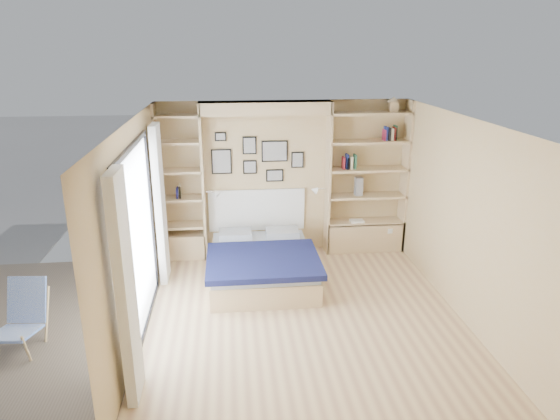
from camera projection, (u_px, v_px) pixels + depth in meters
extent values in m
plane|color=#D6B682|center=(303.00, 316.00, 6.42)|extent=(4.50, 4.50, 0.00)
plane|color=tan|center=(284.00, 178.00, 8.14)|extent=(4.00, 0.00, 4.00)
plane|color=tan|center=(347.00, 324.00, 3.90)|extent=(4.00, 0.00, 4.00)
plane|color=tan|center=(135.00, 231.00, 5.83)|extent=(0.00, 4.50, 4.50)
plane|color=tan|center=(463.00, 219.00, 6.22)|extent=(0.00, 4.50, 4.50)
plane|color=white|center=(306.00, 121.00, 5.63)|extent=(4.50, 4.50, 0.00)
cube|color=tan|center=(203.00, 183.00, 7.85)|extent=(0.04, 0.35, 2.50)
cube|color=tan|center=(328.00, 179.00, 8.05)|extent=(0.04, 0.35, 2.50)
cube|color=tan|center=(266.00, 108.00, 7.59)|extent=(2.00, 0.35, 0.20)
cube|color=tan|center=(405.00, 177.00, 8.17)|extent=(0.04, 0.35, 2.50)
cube|color=tan|center=(159.00, 184.00, 7.78)|extent=(0.04, 0.35, 2.50)
cube|color=tan|center=(364.00, 235.00, 8.43)|extent=(1.30, 0.35, 0.50)
cube|color=tan|center=(185.00, 245.00, 8.15)|extent=(0.70, 0.35, 0.40)
cube|color=black|center=(130.00, 148.00, 5.52)|extent=(0.04, 2.08, 0.06)
cube|color=black|center=(147.00, 322.00, 6.22)|extent=(0.04, 2.08, 0.06)
cube|color=black|center=(122.00, 282.00, 4.91)|extent=(0.04, 0.06, 2.20)
cube|color=black|center=(151.00, 215.00, 6.84)|extent=(0.04, 0.06, 2.20)
cube|color=silver|center=(138.00, 241.00, 5.87)|extent=(0.01, 2.00, 2.20)
cube|color=white|center=(126.00, 290.00, 4.64)|extent=(0.10, 0.45, 2.30)
cube|color=white|center=(160.00, 205.00, 7.10)|extent=(0.10, 0.45, 2.30)
cube|color=tan|center=(365.00, 222.00, 8.35)|extent=(1.30, 0.35, 0.04)
cube|color=tan|center=(366.00, 196.00, 8.21)|extent=(1.30, 0.35, 0.04)
cube|color=tan|center=(368.00, 169.00, 8.07)|extent=(1.30, 0.35, 0.04)
cube|color=tan|center=(369.00, 142.00, 7.92)|extent=(1.30, 0.35, 0.04)
cube|color=tan|center=(371.00, 113.00, 7.78)|extent=(1.30, 0.35, 0.04)
cube|color=tan|center=(183.00, 225.00, 8.04)|extent=(0.70, 0.35, 0.04)
cube|color=tan|center=(182.00, 199.00, 7.90)|extent=(0.70, 0.35, 0.04)
cube|color=tan|center=(180.00, 171.00, 7.75)|extent=(0.70, 0.35, 0.04)
cube|color=tan|center=(178.00, 142.00, 7.61)|extent=(0.70, 0.35, 0.04)
cube|color=tan|center=(176.00, 116.00, 7.48)|extent=(0.70, 0.35, 0.04)
cube|color=tan|center=(262.00, 269.00, 7.37)|extent=(1.48, 1.85, 0.32)
cube|color=#A5ABB4|center=(262.00, 256.00, 7.30)|extent=(1.44, 1.81, 0.10)
cube|color=#121640|center=(263.00, 261.00, 6.98)|extent=(1.58, 1.29, 0.08)
cube|color=#A5ABB4|center=(235.00, 235.00, 7.82)|extent=(0.51, 0.37, 0.12)
cube|color=#A5ABB4|center=(282.00, 233.00, 7.89)|extent=(0.51, 0.37, 0.12)
cube|color=white|center=(257.00, 210.00, 8.24)|extent=(1.58, 0.04, 0.70)
cube|color=black|center=(222.00, 162.00, 7.93)|extent=(0.32, 0.02, 0.40)
cube|color=gray|center=(222.00, 162.00, 7.92)|extent=(0.28, 0.01, 0.36)
cube|color=black|center=(250.00, 145.00, 7.89)|extent=(0.22, 0.02, 0.28)
cube|color=gray|center=(250.00, 146.00, 7.88)|extent=(0.18, 0.01, 0.24)
cube|color=black|center=(250.00, 167.00, 8.00)|extent=(0.22, 0.02, 0.22)
cube|color=gray|center=(250.00, 167.00, 7.99)|extent=(0.18, 0.01, 0.18)
cube|color=black|center=(275.00, 151.00, 7.96)|extent=(0.42, 0.02, 0.34)
cube|color=gray|center=(275.00, 151.00, 7.95)|extent=(0.38, 0.01, 0.30)
cube|color=black|center=(275.00, 175.00, 8.09)|extent=(0.28, 0.02, 0.20)
cube|color=gray|center=(275.00, 176.00, 8.08)|extent=(0.24, 0.01, 0.16)
cube|color=black|center=(297.00, 160.00, 8.05)|extent=(0.20, 0.02, 0.26)
cube|color=gray|center=(298.00, 160.00, 8.04)|extent=(0.16, 0.01, 0.22)
cube|color=black|center=(221.00, 137.00, 7.80)|extent=(0.18, 0.02, 0.14)
cube|color=gray|center=(221.00, 137.00, 7.79)|extent=(0.14, 0.01, 0.10)
cylinder|color=silver|center=(212.00, 192.00, 7.84)|extent=(0.20, 0.02, 0.02)
cone|color=white|center=(219.00, 193.00, 7.85)|extent=(0.13, 0.12, 0.15)
cylinder|color=silver|center=(320.00, 189.00, 8.01)|extent=(0.20, 0.02, 0.02)
cone|color=white|center=(314.00, 190.00, 8.00)|extent=(0.13, 0.12, 0.15)
cube|color=maroon|center=(343.00, 163.00, 7.98)|extent=(0.02, 0.15, 0.19)
cube|color=navy|center=(347.00, 161.00, 7.98)|extent=(0.03, 0.15, 0.24)
cube|color=black|center=(347.00, 163.00, 7.99)|extent=(0.03, 0.15, 0.19)
cube|color=#BFB28C|center=(351.00, 163.00, 7.99)|extent=(0.04, 0.15, 0.20)
cube|color=#26593F|center=(355.00, 161.00, 8.00)|extent=(0.03, 0.15, 0.23)
cube|color=#972446|center=(384.00, 135.00, 7.91)|extent=(0.02, 0.15, 0.17)
cube|color=navy|center=(386.00, 133.00, 7.90)|extent=(0.03, 0.15, 0.22)
cube|color=black|center=(389.00, 134.00, 7.91)|extent=(0.03, 0.15, 0.20)
cube|color=#BFB28C|center=(391.00, 134.00, 7.92)|extent=(0.04, 0.15, 0.19)
cube|color=#26593F|center=(395.00, 133.00, 7.91)|extent=(0.03, 0.15, 0.23)
cube|color=#A51E1E|center=(395.00, 134.00, 7.92)|extent=(0.03, 0.15, 0.21)
cube|color=navy|center=(177.00, 193.00, 7.85)|extent=(0.02, 0.15, 0.16)
cube|color=black|center=(180.00, 191.00, 7.85)|extent=(0.03, 0.15, 0.20)
cube|color=#BFB28C|center=(180.00, 191.00, 7.85)|extent=(0.03, 0.15, 0.21)
cube|color=tan|center=(393.00, 107.00, 7.78)|extent=(0.13, 0.13, 0.15)
cone|color=tan|center=(394.00, 99.00, 7.74)|extent=(0.20, 0.20, 0.08)
cube|color=slate|center=(359.00, 186.00, 8.14)|extent=(0.12, 0.12, 0.30)
cube|color=white|center=(357.00, 221.00, 8.27)|extent=(0.22, 0.16, 0.03)
cube|color=#766657|center=(10.00, 332.00, 6.06)|extent=(3.20, 4.00, 0.05)
cylinder|color=tan|center=(27.00, 350.00, 5.38)|extent=(0.04, 0.13, 0.39)
cylinder|color=tan|center=(10.00, 316.00, 5.85)|extent=(0.06, 0.32, 0.64)
cylinder|color=tan|center=(47.00, 316.00, 5.86)|extent=(0.06, 0.32, 0.64)
cube|color=#2A50B5|center=(14.00, 333.00, 5.54)|extent=(0.49, 0.57, 0.14)
cube|color=#2A50B5|center=(27.00, 300.00, 5.82)|extent=(0.46, 0.25, 0.52)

